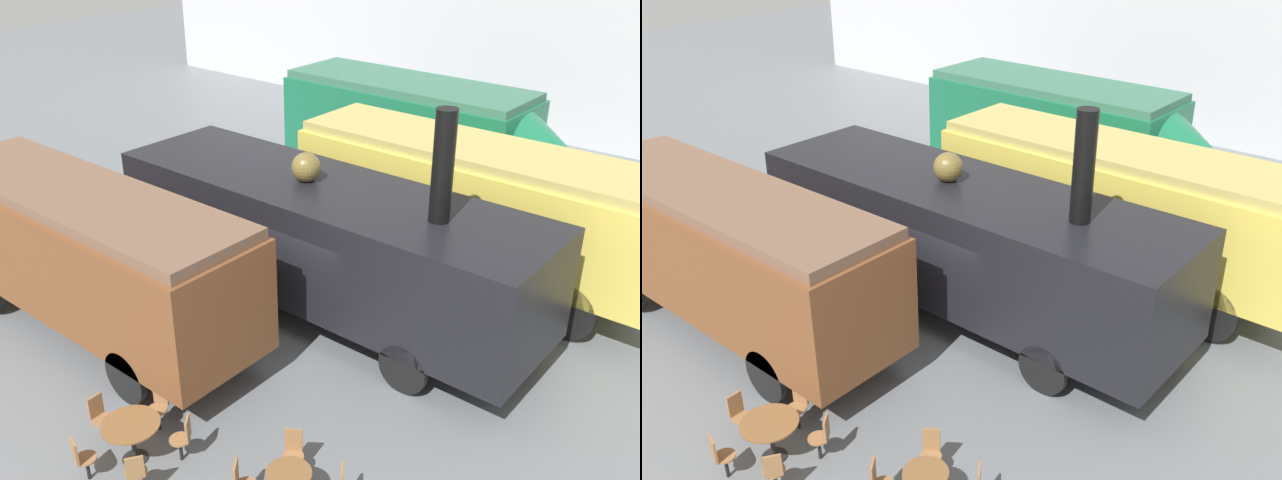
% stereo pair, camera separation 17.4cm
% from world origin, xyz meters
% --- Properties ---
extents(ground_plane, '(80.00, 80.00, 0.00)m').
position_xyz_m(ground_plane, '(0.00, 0.00, 0.00)').
color(ground_plane, slate).
extents(backdrop_wall, '(44.00, 0.15, 9.00)m').
position_xyz_m(backdrop_wall, '(0.00, 15.84, 4.50)').
color(backdrop_wall, silver).
rests_on(backdrop_wall, ground_plane).
extents(streamlined_locomotive, '(9.81, 2.87, 3.33)m').
position_xyz_m(streamlined_locomotive, '(-2.59, 8.76, 1.97)').
color(streamlined_locomotive, '#196B47').
rests_on(streamlined_locomotive, ground_plane).
extents(passenger_coach_vintage, '(9.20, 2.46, 3.41)m').
position_xyz_m(passenger_coach_vintage, '(1.69, 4.27, 2.11)').
color(passenger_coach_vintage, '#E0C64C').
rests_on(passenger_coach_vintage, ground_plane).
extents(steam_locomotive, '(10.11, 2.89, 5.22)m').
position_xyz_m(steam_locomotive, '(-0.21, 0.79, 1.87)').
color(steam_locomotive, black).
rests_on(steam_locomotive, ground_plane).
extents(passenger_coach_wooden, '(8.45, 2.44, 3.27)m').
position_xyz_m(passenger_coach_wooden, '(-3.54, -2.94, 1.96)').
color(passenger_coach_wooden, brown).
rests_on(passenger_coach_wooden, ground_plane).
extents(cafe_table_near, '(0.98, 0.98, 0.75)m').
position_xyz_m(cafe_table_near, '(0.33, -4.97, 0.62)').
color(cafe_table_near, black).
rests_on(cafe_table_near, ground_plane).
extents(cafe_chair_0, '(0.37, 0.39, 0.87)m').
position_xyz_m(cafe_chair_0, '(0.03, -4.16, 0.51)').
color(cafe_chair_0, black).
rests_on(cafe_chair_0, ground_plane).
extents(cafe_chair_1, '(0.36, 0.36, 0.87)m').
position_xyz_m(cafe_chair_1, '(-0.54, -5.00, 0.51)').
color(cafe_chair_1, black).
rests_on(cafe_chair_1, ground_plane).
extents(cafe_chair_2, '(0.37, 0.39, 0.87)m').
position_xyz_m(cafe_chair_2, '(0.09, -5.80, 0.51)').
color(cafe_chair_2, black).
rests_on(cafe_chair_2, ground_plane).
extents(cafe_chair_3, '(0.40, 0.40, 0.87)m').
position_xyz_m(cafe_chair_3, '(1.04, -5.45, 0.51)').
color(cafe_chair_3, black).
rests_on(cafe_chair_3, ground_plane).
extents(cafe_chair_4, '(0.40, 0.40, 0.87)m').
position_xyz_m(cafe_chair_4, '(1.00, -4.44, 0.51)').
color(cafe_chair_4, black).
rests_on(cafe_chair_4, ground_plane).
extents(cafe_chair_5, '(0.40, 0.40, 0.87)m').
position_xyz_m(cafe_chair_5, '(2.64, -3.53, 0.51)').
color(cafe_chair_5, black).
rests_on(cafe_chair_5, ground_plane).
extents(visitor_person, '(0.34, 0.34, 1.66)m').
position_xyz_m(visitor_person, '(-1.68, -1.22, 0.90)').
color(visitor_person, '#262633').
rests_on(visitor_person, ground_plane).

